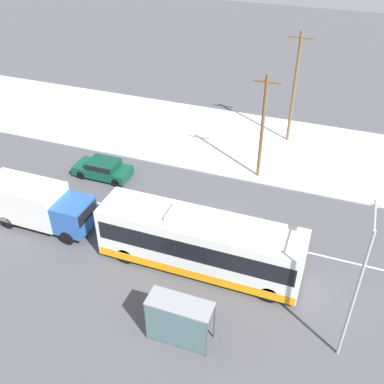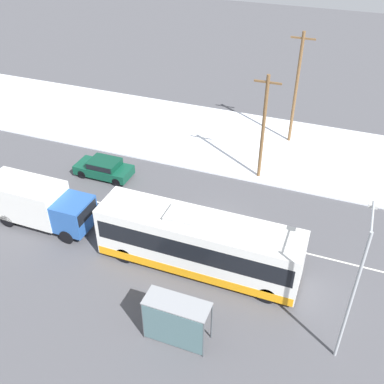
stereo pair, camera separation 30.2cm
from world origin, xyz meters
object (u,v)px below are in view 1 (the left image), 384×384
object	(u,v)px
city_bus	(199,243)
utility_pole_snowlot	(294,87)
streetlamp	(360,274)
utility_pole_roadside	(262,127)
sedan_car	(103,168)
bus_shelter	(178,319)
pedestrian_at_stop	(186,308)
box_truck	(38,204)

from	to	relation	value
city_bus	utility_pole_snowlot	size ratio (longest dim) A/B	1.26
streetlamp	utility_pole_roadside	bearing A→B (deg)	118.56
sedan_car	bus_shelter	world-z (taller)	bus_shelter
city_bus	pedestrian_at_stop	size ratio (longest dim) A/B	6.73
pedestrian_at_stop	utility_pole_snowlot	size ratio (longest dim) A/B	0.19
sedan_car	streetlamp	distance (m)	19.78
sedan_car	streetlamp	bearing A→B (deg)	153.13
bus_shelter	pedestrian_at_stop	bearing A→B (deg)	94.71
pedestrian_at_stop	utility_pole_roadside	size ratio (longest dim) A/B	0.22
city_bus	box_truck	xyz separation A→B (m)	(-10.45, 0.09, -0.13)
bus_shelter	sedan_car	bearing A→B (deg)	132.40
pedestrian_at_stop	streetlamp	world-z (taller)	streetlamp
pedestrian_at_stop	utility_pole_snowlot	world-z (taller)	utility_pole_snowlot
city_bus	bus_shelter	size ratio (longest dim) A/B	3.68
utility_pole_roadside	utility_pole_snowlot	bearing A→B (deg)	80.54
sedan_car	utility_pole_snowlot	size ratio (longest dim) A/B	0.46
bus_shelter	streetlamp	distance (m)	8.02
box_truck	pedestrian_at_stop	distance (m)	11.80
box_truck	bus_shelter	size ratio (longest dim) A/B	2.22
box_truck	utility_pole_roadside	world-z (taller)	utility_pole_roadside
box_truck	utility_pole_snowlot	size ratio (longest dim) A/B	0.76
box_truck	utility_pole_snowlot	distance (m)	20.53
sedan_car	pedestrian_at_stop	bearing A→B (deg)	135.43
city_bus	bus_shelter	world-z (taller)	city_bus
utility_pole_roadside	utility_pole_snowlot	distance (m)	6.22
streetlamp	utility_pole_roadside	size ratio (longest dim) A/B	0.95
box_truck	streetlamp	world-z (taller)	streetlamp
utility_pole_snowlot	bus_shelter	bearing A→B (deg)	-93.15
box_truck	bus_shelter	bearing A→B (deg)	-24.64
box_truck	pedestrian_at_stop	xyz separation A→B (m)	(11.12, -3.92, -0.56)
streetlamp	utility_pole_snowlot	distance (m)	19.65
box_truck	bus_shelter	world-z (taller)	box_truck
utility_pole_roadside	utility_pole_snowlot	size ratio (longest dim) A/B	0.87
box_truck	streetlamp	size ratio (longest dim) A/B	0.92
city_bus	sedan_car	distance (m)	11.36
bus_shelter	streetlamp	bearing A→B (deg)	19.36
sedan_car	streetlamp	xyz separation A→B (m)	(17.30, -8.77, 3.89)
city_bus	box_truck	distance (m)	10.45
streetlamp	utility_pole_snowlot	bearing A→B (deg)	107.37
bus_shelter	utility_pole_snowlot	size ratio (longest dim) A/B	0.34
city_bus	utility_pole_snowlot	distance (m)	16.55
city_bus	sedan_car	bearing A→B (deg)	146.93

